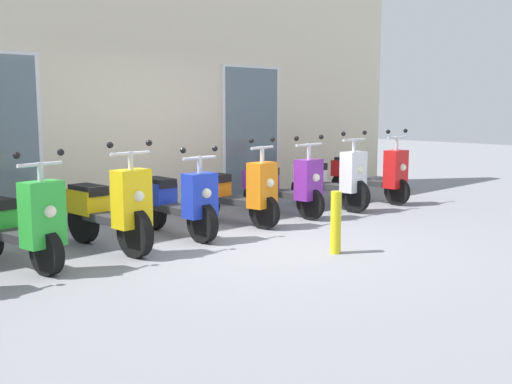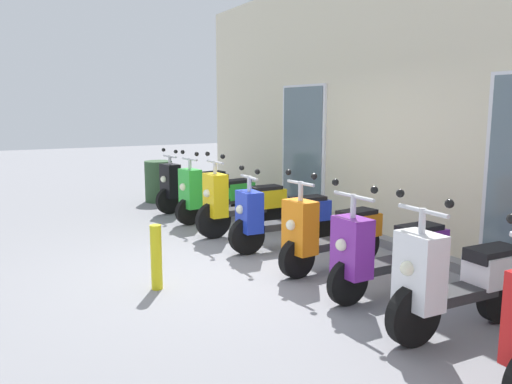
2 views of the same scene
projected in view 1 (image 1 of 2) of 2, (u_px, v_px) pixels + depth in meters
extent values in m
plane|color=gray|center=(258.00, 242.00, 7.36)|extent=(40.00, 40.00, 0.00)
cube|color=beige|center=(135.00, 80.00, 8.93)|extent=(11.91, 0.30, 4.01)
cube|color=slate|center=(148.00, 213.00, 9.03)|extent=(11.91, 0.20, 0.12)
cube|color=silver|center=(251.00, 134.00, 10.43)|extent=(1.32, 0.04, 2.30)
cube|color=slate|center=(252.00, 134.00, 10.42)|extent=(1.20, 0.02, 2.22)
cylinder|color=black|center=(47.00, 253.00, 5.91)|extent=(0.17, 0.45, 0.44)
cube|color=#2D2D30|center=(15.00, 236.00, 6.23)|extent=(0.35, 0.71, 0.09)
cube|color=green|center=(42.00, 214.00, 5.88)|extent=(0.41, 0.29, 0.64)
sphere|color=#F2EFCC|center=(50.00, 211.00, 5.79)|extent=(0.12, 0.12, 0.12)
cylinder|color=silver|center=(40.00, 173.00, 5.82)|extent=(0.06, 0.06, 0.21)
cylinder|color=silver|center=(40.00, 164.00, 5.81)|extent=(0.47, 0.10, 0.04)
sphere|color=black|center=(61.00, 152.00, 5.98)|extent=(0.07, 0.07, 0.07)
sphere|color=black|center=(17.00, 155.00, 5.61)|extent=(0.07, 0.07, 0.07)
cylinder|color=black|center=(135.00, 233.00, 6.60)|extent=(0.14, 0.54, 0.54)
cylinder|color=black|center=(83.00, 221.00, 7.31)|extent=(0.14, 0.54, 0.54)
cube|color=#2D2D30|center=(107.00, 218.00, 6.94)|extent=(0.29, 0.66, 0.09)
cube|color=yellow|center=(132.00, 199.00, 6.57)|extent=(0.39, 0.26, 0.63)
sphere|color=#F2EFCC|center=(139.00, 196.00, 6.48)|extent=(0.12, 0.12, 0.12)
cube|color=yellow|center=(87.00, 201.00, 7.21)|extent=(0.32, 0.53, 0.28)
cube|color=black|center=(88.00, 190.00, 7.16)|extent=(0.28, 0.49, 0.11)
cylinder|color=silver|center=(131.00, 161.00, 6.51)|extent=(0.06, 0.06, 0.21)
cylinder|color=silver|center=(130.00, 153.00, 6.50)|extent=(0.50, 0.06, 0.04)
sphere|color=black|center=(149.00, 143.00, 6.67)|extent=(0.07, 0.07, 0.07)
sphere|color=black|center=(110.00, 145.00, 6.31)|extent=(0.07, 0.07, 0.07)
cylinder|color=black|center=(202.00, 223.00, 7.31)|extent=(0.13, 0.49, 0.49)
cylinder|color=black|center=(153.00, 211.00, 8.10)|extent=(0.13, 0.49, 0.49)
cube|color=#2D2D30|center=(176.00, 209.00, 7.69)|extent=(0.28, 0.67, 0.09)
cube|color=#1E38C6|center=(200.00, 195.00, 7.30)|extent=(0.39, 0.25, 0.54)
sphere|color=#F2EFCC|center=(207.00, 193.00, 7.19)|extent=(0.12, 0.12, 0.12)
cube|color=#1E38C6|center=(157.00, 193.00, 7.99)|extent=(0.31, 0.53, 0.28)
cube|color=black|center=(158.00, 182.00, 7.94)|extent=(0.27, 0.49, 0.11)
cylinder|color=silver|center=(200.00, 166.00, 7.24)|extent=(0.06, 0.06, 0.22)
cylinder|color=silver|center=(199.00, 158.00, 7.23)|extent=(0.47, 0.05, 0.04)
sphere|color=black|center=(215.00, 148.00, 7.37)|extent=(0.07, 0.07, 0.07)
sphere|color=black|center=(183.00, 150.00, 7.06)|extent=(0.07, 0.07, 0.07)
cylinder|color=black|center=(264.00, 212.00, 8.13)|extent=(0.16, 0.46, 0.45)
cylinder|color=black|center=(206.00, 204.00, 8.81)|extent=(0.16, 0.46, 0.45)
cube|color=#2D2D30|center=(234.00, 201.00, 8.46)|extent=(0.34, 0.70, 0.09)
cube|color=orange|center=(262.00, 185.00, 8.11)|extent=(0.41, 0.28, 0.60)
sphere|color=#F2EFCC|center=(270.00, 183.00, 8.02)|extent=(0.12, 0.12, 0.12)
cube|color=orange|center=(211.00, 187.00, 8.71)|extent=(0.36, 0.55, 0.28)
cube|color=black|center=(213.00, 177.00, 8.67)|extent=(0.32, 0.51, 0.11)
cylinder|color=silver|center=(262.00, 155.00, 8.05)|extent=(0.06, 0.06, 0.24)
cylinder|color=silver|center=(262.00, 148.00, 8.04)|extent=(0.44, 0.09, 0.04)
sphere|color=black|center=(272.00, 139.00, 8.19)|extent=(0.07, 0.07, 0.07)
sphere|color=black|center=(251.00, 141.00, 7.85)|extent=(0.07, 0.07, 0.07)
cylinder|color=black|center=(310.00, 204.00, 8.77)|extent=(0.10, 0.46, 0.46)
cylinder|color=black|center=(256.00, 196.00, 9.52)|extent=(0.10, 0.46, 0.46)
cube|color=#2D2D30|center=(282.00, 193.00, 9.13)|extent=(0.28, 0.69, 0.09)
cube|color=purple|center=(309.00, 180.00, 8.75)|extent=(0.39, 0.25, 0.58)
sphere|color=#F2EFCC|center=(316.00, 178.00, 8.65)|extent=(0.12, 0.12, 0.12)
cube|color=purple|center=(260.00, 180.00, 9.42)|extent=(0.32, 0.53, 0.28)
cube|color=black|center=(262.00, 171.00, 9.37)|extent=(0.28, 0.49, 0.11)
cylinder|color=silver|center=(309.00, 152.00, 8.69)|extent=(0.06, 0.06, 0.25)
cylinder|color=silver|center=(309.00, 145.00, 8.68)|extent=(0.56, 0.06, 0.04)
sphere|color=black|center=(321.00, 137.00, 8.86)|extent=(0.07, 0.07, 0.07)
sphere|color=black|center=(296.00, 138.00, 8.46)|extent=(0.07, 0.07, 0.07)
cylinder|color=black|center=(355.00, 196.00, 9.36)|extent=(0.11, 0.52, 0.51)
cylinder|color=black|center=(305.00, 189.00, 10.12)|extent=(0.11, 0.52, 0.51)
cube|color=#2D2D30|center=(329.00, 186.00, 9.73)|extent=(0.27, 0.65, 0.09)
cube|color=white|center=(353.00, 172.00, 9.34)|extent=(0.38, 0.25, 0.62)
sphere|color=#F2EFCC|center=(360.00, 170.00, 9.24)|extent=(0.12, 0.12, 0.12)
cube|color=white|center=(309.00, 174.00, 10.01)|extent=(0.31, 0.52, 0.28)
cube|color=black|center=(311.00, 166.00, 9.96)|extent=(0.27, 0.48, 0.11)
cylinder|color=silver|center=(354.00, 146.00, 9.28)|extent=(0.06, 0.06, 0.22)
cylinder|color=silver|center=(354.00, 140.00, 9.27)|extent=(0.52, 0.04, 0.04)
sphere|color=black|center=(365.00, 133.00, 9.43)|extent=(0.07, 0.07, 0.07)
sphere|color=black|center=(343.00, 134.00, 9.08)|extent=(0.07, 0.07, 0.07)
cylinder|color=black|center=(397.00, 192.00, 10.06)|extent=(0.09, 0.45, 0.45)
cylinder|color=black|center=(343.00, 185.00, 10.87)|extent=(0.09, 0.45, 0.45)
cube|color=#2D2D30|center=(369.00, 182.00, 10.45)|extent=(0.26, 0.70, 0.09)
cube|color=red|center=(396.00, 169.00, 10.03)|extent=(0.38, 0.24, 0.62)
sphere|color=#F2EFCC|center=(403.00, 167.00, 9.94)|extent=(0.12, 0.12, 0.12)
cube|color=red|center=(348.00, 169.00, 10.75)|extent=(0.30, 0.52, 0.28)
cube|color=black|center=(350.00, 161.00, 10.71)|extent=(0.26, 0.48, 0.11)
cylinder|color=silver|center=(397.00, 144.00, 9.98)|extent=(0.06, 0.06, 0.25)
cylinder|color=silver|center=(397.00, 137.00, 9.96)|extent=(0.50, 0.04, 0.04)
sphere|color=black|center=(405.00, 131.00, 10.12)|extent=(0.07, 0.07, 0.07)
sphere|color=black|center=(388.00, 132.00, 9.77)|extent=(0.07, 0.07, 0.07)
cone|color=orange|center=(397.00, 177.00, 11.77)|extent=(0.32, 0.32, 0.52)
cylinder|color=yellow|center=(336.00, 223.00, 6.77)|extent=(0.12, 0.12, 0.70)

